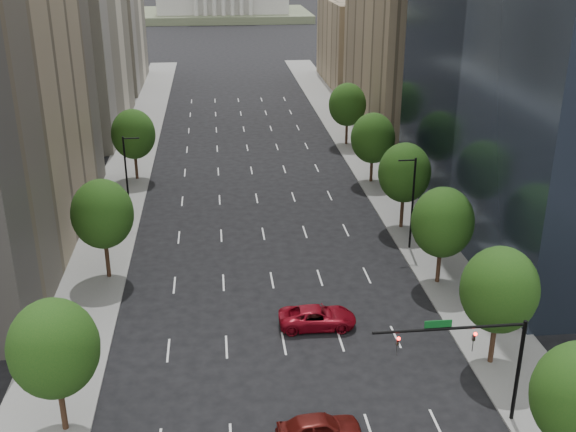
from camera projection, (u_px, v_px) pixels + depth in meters
name	position (u px, v px, depth m)	size (l,w,h in m)	color
sidewalk_left	(104.00, 240.00, 67.13)	(6.00, 200.00, 0.15)	slate
sidewalk_right	(415.00, 226.00, 70.22)	(6.00, 200.00, 0.15)	slate
midrise_cream_left	(66.00, 10.00, 99.15)	(14.00, 30.00, 35.00)	beige
filler_left	(103.00, 39.00, 132.74)	(14.00, 26.00, 18.00)	beige
parking_tan_right	(410.00, 26.00, 102.33)	(14.00, 30.00, 30.00)	#8C7759
filler_right	(362.00, 42.00, 135.34)	(14.00, 26.00, 16.00)	#8C7759
tree_right_1	(499.00, 290.00, 45.84)	(5.20, 5.20, 8.75)	#382316
tree_right_2	(443.00, 222.00, 56.94)	(5.20, 5.20, 8.61)	#382316
tree_right_3	(404.00, 173.00, 67.87)	(5.20, 5.20, 8.89)	#382316
tree_right_4	(373.00, 138.00, 80.92)	(5.20, 5.20, 8.46)	#382316
tree_right_5	(347.00, 105.00, 95.53)	(5.20, 5.20, 8.75)	#382316
tree_left_0	(54.00, 348.00, 39.37)	(5.20, 5.20, 8.75)	#382316
tree_left_1	(102.00, 214.00, 57.69)	(5.20, 5.20, 8.97)	#382316
tree_left_2	(133.00, 134.00, 81.72)	(5.20, 5.20, 8.68)	#382316
streetlight_rn	(412.00, 201.00, 63.61)	(1.70, 0.20, 9.00)	black
streetlight_ln	(127.00, 176.00, 70.13)	(1.70, 0.20, 9.00)	black
traffic_signal	(481.00, 351.00, 40.19)	(9.12, 0.40, 7.38)	black
foothills	(257.00, 17.00, 582.79)	(720.00, 413.00, 263.00)	olive
car_maroon	(319.00, 428.00, 40.40)	(2.01, 5.01, 1.71)	#54110E
car_red_far	(317.00, 317.00, 52.18)	(2.70, 5.86, 1.63)	maroon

